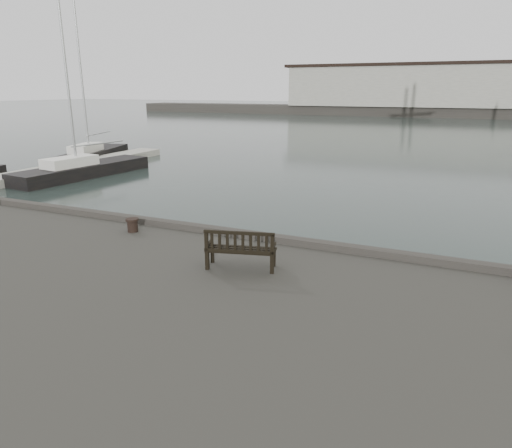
# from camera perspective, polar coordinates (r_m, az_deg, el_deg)

# --- Properties ---
(ground) EXTENTS (400.00, 400.00, 0.00)m
(ground) POSITION_cam_1_polar(r_m,az_deg,el_deg) (13.19, 0.35, -8.14)
(ground) COLOR black
(ground) RESTS_ON ground
(pontoon) EXTENTS (2.00, 24.00, 0.50)m
(pontoon) POSITION_cam_1_polar(r_m,az_deg,el_deg) (32.90, -25.62, 5.71)
(pontoon) COLOR #B2B0A5
(pontoon) RESTS_ON ground
(breakwater) EXTENTS (140.00, 9.50, 12.20)m
(breakwater) POSITION_cam_1_polar(r_m,az_deg,el_deg) (103.42, 19.40, 14.96)
(breakwater) COLOR #383530
(breakwater) RESTS_ON ground
(bench) EXTENTS (1.67, 0.93, 0.91)m
(bench) POSITION_cam_1_polar(r_m,az_deg,el_deg) (10.40, -1.90, -4.05)
(bench) COLOR black
(bench) RESTS_ON quay
(bollard_left) EXTENTS (0.44, 0.44, 0.39)m
(bollard_left) POSITION_cam_1_polar(r_m,az_deg,el_deg) (13.55, -15.18, -0.13)
(bollard_left) COLOR black
(bollard_left) RESTS_ON quay
(yacht_b) EXTENTS (4.70, 9.66, 12.59)m
(yacht_b) POSITION_cam_1_polar(r_m,az_deg,el_deg) (39.21, -19.74, 7.86)
(yacht_b) COLOR black
(yacht_b) RESTS_ON ground
(yacht_c) EXTENTS (3.35, 9.76, 12.88)m
(yacht_c) POSITION_cam_1_polar(r_m,az_deg,el_deg) (32.03, -20.73, 6.00)
(yacht_c) COLOR black
(yacht_c) RESTS_ON ground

